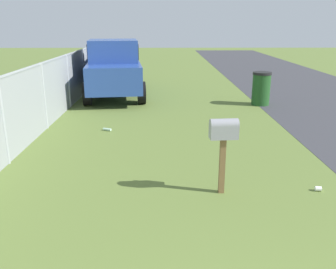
# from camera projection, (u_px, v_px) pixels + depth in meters

# --- Properties ---
(mailbox) EXTENTS (0.23, 0.45, 1.25)m
(mailbox) POSITION_uv_depth(u_px,v_px,m) (224.00, 135.00, 5.68)
(mailbox) COLOR brown
(mailbox) RESTS_ON ground
(pickup_truck) EXTENTS (5.41, 2.56, 2.09)m
(pickup_truck) POSITION_uv_depth(u_px,v_px,m) (114.00, 66.00, 13.48)
(pickup_truck) COLOR #284793
(pickup_truck) RESTS_ON ground
(trash_bin) EXTENTS (0.62, 0.62, 1.10)m
(trash_bin) POSITION_uv_depth(u_px,v_px,m) (261.00, 88.00, 12.14)
(trash_bin) COLOR #1E4C1E
(trash_bin) RESTS_ON ground
(fence_section) EXTENTS (15.06, 0.07, 1.72)m
(fence_section) POSITION_uv_depth(u_px,v_px,m) (44.00, 94.00, 9.30)
(fence_section) COLOR #9EA3A8
(fence_section) RESTS_ON ground
(litter_cup_midfield_a) EXTENTS (0.09, 0.11, 0.08)m
(litter_cup_midfield_a) POSITION_uv_depth(u_px,v_px,m) (318.00, 189.00, 6.01)
(litter_cup_midfield_a) COLOR white
(litter_cup_midfield_a) RESTS_ON ground
(litter_bottle_by_mailbox) EXTENTS (0.15, 0.23, 0.07)m
(litter_bottle_by_mailbox) POSITION_uv_depth(u_px,v_px,m) (107.00, 129.00, 9.35)
(litter_bottle_by_mailbox) COLOR #B2D8BF
(litter_bottle_by_mailbox) RESTS_ON ground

